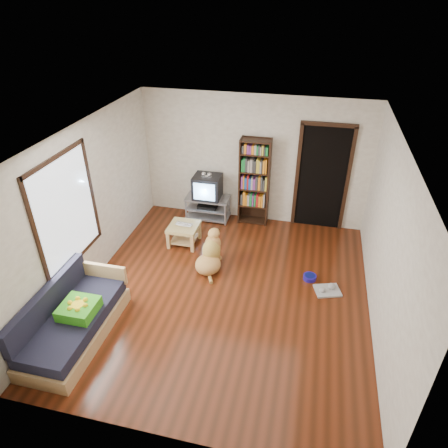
% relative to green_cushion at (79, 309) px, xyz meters
% --- Properties ---
extents(ground, '(5.00, 5.00, 0.00)m').
position_rel_green_cushion_xyz_m(ground, '(1.75, 1.34, -0.50)').
color(ground, '#59220F').
rests_on(ground, ground).
extents(ceiling, '(5.00, 5.00, 0.00)m').
position_rel_green_cushion_xyz_m(ceiling, '(1.75, 1.34, 2.10)').
color(ceiling, white).
rests_on(ceiling, ground).
extents(wall_back, '(4.50, 0.00, 4.50)m').
position_rel_green_cushion_xyz_m(wall_back, '(1.75, 3.84, 0.80)').
color(wall_back, silver).
rests_on(wall_back, ground).
extents(wall_front, '(4.50, 0.00, 4.50)m').
position_rel_green_cushion_xyz_m(wall_front, '(1.75, -1.16, 0.80)').
color(wall_front, silver).
rests_on(wall_front, ground).
extents(wall_left, '(0.00, 5.00, 5.00)m').
position_rel_green_cushion_xyz_m(wall_left, '(-0.50, 1.34, 0.80)').
color(wall_left, silver).
rests_on(wall_left, ground).
extents(wall_right, '(0.00, 5.00, 5.00)m').
position_rel_green_cushion_xyz_m(wall_right, '(4.00, 1.34, 0.80)').
color(wall_right, silver).
rests_on(wall_right, ground).
extents(green_cushion, '(0.48, 0.48, 0.16)m').
position_rel_green_cushion_xyz_m(green_cushion, '(0.00, 0.00, 0.00)').
color(green_cushion, green).
rests_on(green_cushion, sofa).
extents(laptop, '(0.34, 0.24, 0.03)m').
position_rel_green_cushion_xyz_m(laptop, '(0.66, 2.53, -0.09)').
color(laptop, silver).
rests_on(laptop, coffee_table).
extents(dog_bowl, '(0.22, 0.22, 0.08)m').
position_rel_green_cushion_xyz_m(dog_bowl, '(3.07, 2.00, -0.46)').
color(dog_bowl, '#1E148D').
rests_on(dog_bowl, ground).
extents(grey_rag, '(0.48, 0.43, 0.03)m').
position_rel_green_cushion_xyz_m(grey_rag, '(3.37, 1.75, -0.48)').
color(grey_rag, '#9B9B9B').
rests_on(grey_rag, ground).
extents(window, '(0.03, 1.46, 1.70)m').
position_rel_green_cushion_xyz_m(window, '(-0.48, 0.84, 1.00)').
color(window, white).
rests_on(window, wall_left).
extents(doorway, '(1.03, 0.05, 2.19)m').
position_rel_green_cushion_xyz_m(doorway, '(3.10, 3.82, 0.62)').
color(doorway, black).
rests_on(doorway, wall_back).
extents(tv_stand, '(0.90, 0.45, 0.50)m').
position_rel_green_cushion_xyz_m(tv_stand, '(0.85, 3.59, -0.23)').
color(tv_stand, '#99999E').
rests_on(tv_stand, ground).
extents(crt_tv, '(0.55, 0.52, 0.58)m').
position_rel_green_cushion_xyz_m(crt_tv, '(0.85, 3.62, 0.24)').
color(crt_tv, black).
rests_on(crt_tv, tv_stand).
extents(bookshelf, '(0.60, 0.30, 1.80)m').
position_rel_green_cushion_xyz_m(bookshelf, '(1.80, 3.69, 0.50)').
color(bookshelf, black).
rests_on(bookshelf, ground).
extents(sofa, '(0.80, 1.80, 0.80)m').
position_rel_green_cushion_xyz_m(sofa, '(-0.12, -0.04, -0.24)').
color(sofa, tan).
rests_on(sofa, ground).
extents(coffee_table, '(0.55, 0.55, 0.40)m').
position_rel_green_cushion_xyz_m(coffee_table, '(0.66, 2.56, -0.22)').
color(coffee_table, tan).
rests_on(coffee_table, ground).
extents(dog, '(0.49, 0.87, 0.71)m').
position_rel_green_cushion_xyz_m(dog, '(1.34, 1.95, -0.24)').
color(dog, tan).
rests_on(dog, ground).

